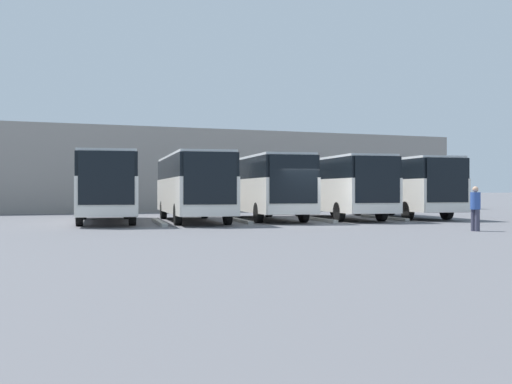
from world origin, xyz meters
name	(u,v)px	position (x,y,z in m)	size (l,w,h in m)	color
ground_plane	(311,225)	(0.00, 0.00, 0.00)	(600.00, 600.00, 0.00)	#5B5B60
bus_0	(399,185)	(-8.13, -5.15, 1.82)	(3.96, 10.84, 3.25)	silver
curb_divider_0	(383,218)	(-6.10, -3.58, 0.07)	(0.24, 5.53, 0.15)	#9E9E99
bus_1	(337,185)	(-4.06, -4.99, 1.82)	(3.96, 10.84, 3.25)	silver
curb_divider_1	(316,219)	(-2.03, -3.43, 0.07)	(0.24, 5.53, 0.15)	#9E9E99
bus_2	(264,185)	(0.00, -5.41, 1.82)	(3.96, 10.84, 3.25)	silver
curb_divider_2	(238,220)	(2.03, -3.85, 0.07)	(0.24, 5.53, 0.15)	#9E9E99
bus_3	(193,185)	(4.07, -4.79, 1.82)	(3.96, 10.84, 3.25)	silver
curb_divider_3	(159,222)	(6.10, -3.23, 0.07)	(0.24, 5.53, 0.15)	#9E9E99
bus_4	(106,184)	(8.13, -5.73, 1.82)	(3.96, 10.84, 3.25)	silver
pedestrian	(475,207)	(-3.77, 6.27, 0.91)	(0.39, 0.40, 1.69)	#38384C
station_building	(175,172)	(0.00, -24.21, 2.99)	(42.89, 15.57, 5.93)	gray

